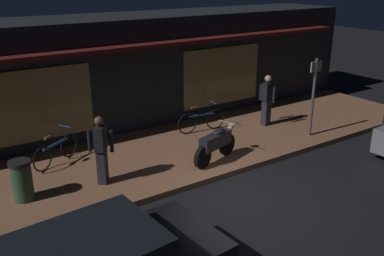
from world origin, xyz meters
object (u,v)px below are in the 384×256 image
object	(u,v)px
trash_bin	(22,180)
person_photographer	(101,149)
bicycle_parked	(56,151)
bicycle_extra	(201,121)
person_bystander	(267,99)
motorcycle	(216,143)
sign_post	(314,93)

from	to	relation	value
trash_bin	person_photographer	bearing A→B (deg)	-6.87
bicycle_parked	bicycle_extra	world-z (taller)	same
person_bystander	trash_bin	xyz separation A→B (m)	(-7.86, -0.68, -0.41)
bicycle_extra	person_photographer	xyz separation A→B (m)	(-3.96, -1.57, 0.52)
bicycle_parked	person_bystander	distance (m)	6.74
bicycle_extra	person_photographer	world-z (taller)	person_photographer
motorcycle	bicycle_extra	xyz separation A→B (m)	(0.96, 2.05, -0.14)
motorcycle	sign_post	distance (m)	3.66
motorcycle	bicycle_extra	bearing A→B (deg)	64.98
sign_post	motorcycle	bearing A→B (deg)	178.47
bicycle_parked	bicycle_extra	bearing A→B (deg)	-1.60
motorcycle	bicycle_parked	distance (m)	4.20
motorcycle	bicycle_parked	bearing A→B (deg)	148.77
person_bystander	sign_post	xyz separation A→B (m)	(0.47, -1.47, 0.48)
sign_post	bicycle_parked	bearing A→B (deg)	162.36
sign_post	bicycle_extra	bearing A→B (deg)	140.43
trash_bin	bicycle_parked	bearing A→B (deg)	51.30
person_photographer	sign_post	bearing A→B (deg)	-5.02
motorcycle	person_bystander	world-z (taller)	person_bystander
sign_post	trash_bin	xyz separation A→B (m)	(-8.34, 0.79, -0.89)
bicycle_extra	sign_post	distance (m)	3.52
motorcycle	trash_bin	world-z (taller)	motorcycle
person_photographer	person_bystander	bearing A→B (deg)	8.36
person_bystander	bicycle_extra	bearing A→B (deg)	162.35
person_photographer	person_bystander	xyz separation A→B (m)	(6.09, 0.89, 0.00)
motorcycle	trash_bin	size ratio (longest dim) A/B	1.78
bicycle_parked	trash_bin	size ratio (longest dim) A/B	1.54
motorcycle	trash_bin	distance (m)	4.83
bicycle_parked	person_bystander	bearing A→B (deg)	-6.86
motorcycle	sign_post	size ratio (longest dim) A/B	0.69
bicycle_extra	person_bystander	xyz separation A→B (m)	(2.12, -0.68, 0.52)
bicycle_parked	sign_post	bearing A→B (deg)	-17.64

